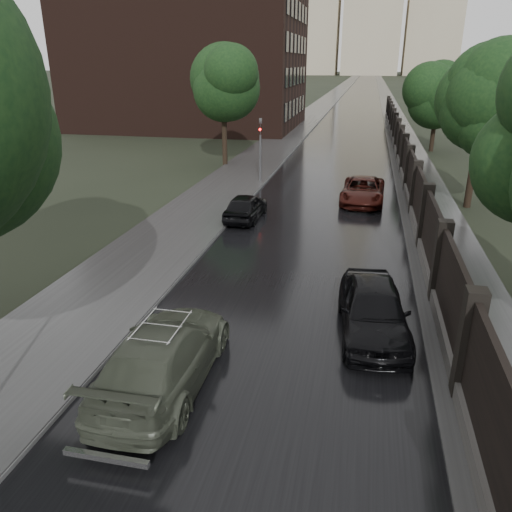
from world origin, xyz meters
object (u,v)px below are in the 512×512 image
object	(u,v)px
hatchback_left	(246,207)
tree_right_c	(438,91)
car_right_far	(363,191)
traffic_light	(260,145)
tree_left_far	(223,91)
volga_sedan	(164,355)
tree_right_b	(482,110)
car_right_near	(373,310)

from	to	relation	value
hatchback_left	tree_right_c	bearing A→B (deg)	-114.08
tree_right_c	car_right_far	bearing A→B (deg)	-106.55
traffic_light	tree_left_far	bearing A→B (deg)	126.47
tree_left_far	tree_right_c	world-z (taller)	tree_left_far
tree_right_c	volga_sedan	xyz separation A→B (m)	(-9.70, -35.98, -4.19)
tree_left_far	tree_right_b	distance (m)	17.45
tree_left_far	traffic_light	distance (m)	6.84
tree_right_c	hatchback_left	distance (m)	25.50
car_right_near	car_right_far	world-z (taller)	car_right_near
traffic_light	hatchback_left	bearing A→B (deg)	-83.41
tree_right_b	hatchback_left	bearing A→B (deg)	-156.97
car_right_near	tree_right_c	bearing A→B (deg)	75.85
tree_left_far	car_right_near	size ratio (longest dim) A/B	1.64
traffic_light	car_right_near	distance (m)	18.94
tree_left_far	tree_right_c	size ratio (longest dim) A/B	1.05
tree_right_c	traffic_light	xyz separation A→B (m)	(-11.80, -15.01, -2.55)
volga_sedan	car_right_near	world-z (taller)	car_right_near
tree_left_far	tree_right_c	bearing A→B (deg)	32.83
hatchback_left	car_right_near	distance (m)	11.61
volga_sedan	tree_right_b	bearing A→B (deg)	-119.12
volga_sedan	hatchback_left	xyz separation A→B (m)	(-1.21, 13.34, -0.12)
tree_left_far	car_right_near	world-z (taller)	tree_left_far
hatchback_left	car_right_near	xyz separation A→B (m)	(6.02, -9.92, 0.13)
tree_right_b	tree_right_c	size ratio (longest dim) A/B	1.00
tree_left_far	volga_sedan	world-z (taller)	tree_left_far
tree_left_far	car_right_far	bearing A→B (deg)	-39.47
tree_right_b	hatchback_left	distance (m)	12.62
tree_left_far	tree_right_b	bearing A→B (deg)	-27.30
tree_left_far	traffic_light	world-z (taller)	tree_left_far
traffic_light	car_right_far	size ratio (longest dim) A/B	0.83
tree_left_far	hatchback_left	distance (m)	14.21
tree_left_far	volga_sedan	distance (m)	26.99
traffic_light	car_right_near	world-z (taller)	traffic_light
tree_right_b	traffic_light	world-z (taller)	tree_right_b
car_right_near	traffic_light	bearing A→B (deg)	105.87
tree_right_c	car_right_near	xyz separation A→B (m)	(-4.90, -32.56, -4.18)
volga_sedan	tree_right_c	bearing A→B (deg)	-105.86
tree_right_c	traffic_light	bearing A→B (deg)	-128.18
traffic_light	volga_sedan	bearing A→B (deg)	-84.29
traffic_light	volga_sedan	xyz separation A→B (m)	(2.10, -20.97, -1.63)
traffic_light	hatchback_left	size ratio (longest dim) A/B	1.06
traffic_light	car_right_far	distance (m)	7.37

